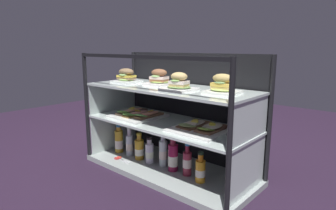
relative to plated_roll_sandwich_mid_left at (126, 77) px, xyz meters
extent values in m
cube|color=black|center=(0.41, 0.03, -0.68)|extent=(6.00, 6.00, 0.02)
cube|color=#98A29E|center=(0.41, 0.03, -0.65)|extent=(1.29, 0.53, 0.04)
cylinder|color=black|center=(-0.22, -0.22, -0.24)|extent=(0.03, 0.03, 0.85)
cylinder|color=black|center=(1.04, -0.22, -0.24)|extent=(0.03, 0.03, 0.85)
cylinder|color=black|center=(-0.22, 0.27, -0.24)|extent=(0.03, 0.03, 0.85)
cylinder|color=black|center=(1.04, 0.27, -0.24)|extent=(0.03, 0.03, 0.85)
cube|color=black|center=(0.41, -0.22, 0.17)|extent=(1.26, 0.02, 0.02)
cube|color=black|center=(0.41, 0.28, -0.22)|extent=(1.23, 0.01, 0.81)
cube|color=silver|center=(-0.20, 0.03, -0.47)|extent=(0.01, 0.47, 0.32)
cube|color=silver|center=(1.02, 0.03, -0.47)|extent=(0.01, 0.47, 0.32)
cube|color=silver|center=(0.41, 0.03, -0.30)|extent=(1.24, 0.48, 0.02)
cube|color=silver|center=(-0.20, 0.03, -0.18)|extent=(0.01, 0.47, 0.24)
cube|color=silver|center=(1.02, 0.03, -0.18)|extent=(0.01, 0.47, 0.24)
cube|color=silver|center=(0.41, 0.03, -0.05)|extent=(1.24, 0.48, 0.02)
cube|color=white|center=(0.00, 0.00, -0.04)|extent=(0.18, 0.18, 0.02)
ellipsoid|color=#9CD06A|center=(0.00, 0.00, -0.02)|extent=(0.13, 0.11, 0.02)
cube|color=#90714C|center=(0.00, 0.00, -0.01)|extent=(0.14, 0.10, 0.02)
cube|color=gold|center=(0.00, 0.00, 0.01)|extent=(0.14, 0.10, 0.02)
ellipsoid|color=#8DBD6D|center=(0.00, -0.04, 0.02)|extent=(0.08, 0.04, 0.01)
ellipsoid|color=brown|center=(0.00, 0.00, 0.04)|extent=(0.14, 0.10, 0.05)
cube|color=white|center=(0.28, 0.07, -0.04)|extent=(0.18, 0.18, 0.02)
ellipsoid|color=#A3C85E|center=(0.28, 0.07, -0.02)|extent=(0.14, 0.12, 0.01)
cube|color=#99623F|center=(0.28, 0.07, -0.01)|extent=(0.13, 0.11, 0.02)
cube|color=beige|center=(0.28, 0.07, 0.01)|extent=(0.13, 0.12, 0.02)
ellipsoid|color=#97C873|center=(0.28, 0.03, 0.02)|extent=(0.07, 0.05, 0.02)
ellipsoid|color=brown|center=(0.28, 0.07, 0.05)|extent=(0.14, 0.11, 0.05)
cube|color=white|center=(0.55, -0.03, -0.04)|extent=(0.19, 0.19, 0.01)
ellipsoid|color=#638447|center=(0.55, -0.03, -0.02)|extent=(0.16, 0.14, 0.01)
cube|color=#E7C478|center=(0.55, -0.03, -0.01)|extent=(0.12, 0.11, 0.02)
cube|color=#F1DDCF|center=(0.55, -0.03, 0.01)|extent=(0.12, 0.11, 0.02)
ellipsoid|color=#81AF5C|center=(0.55, -0.07, 0.02)|extent=(0.07, 0.04, 0.01)
ellipsoid|color=tan|center=(0.55, -0.03, 0.04)|extent=(0.13, 0.11, 0.05)
cube|color=white|center=(0.83, 0.04, -0.04)|extent=(0.19, 0.19, 0.01)
ellipsoid|color=#A2BE5E|center=(0.83, 0.04, -0.02)|extent=(0.15, 0.13, 0.02)
cube|color=#DABB6A|center=(0.83, 0.04, -0.01)|extent=(0.13, 0.08, 0.02)
cube|color=#EBC24E|center=(0.83, 0.04, 0.01)|extent=(0.13, 0.09, 0.02)
ellipsoid|color=#92BD74|center=(0.83, 0.01, 0.02)|extent=(0.08, 0.03, 0.02)
ellipsoid|color=tan|center=(0.83, 0.04, 0.05)|extent=(0.13, 0.09, 0.06)
cube|color=white|center=(0.13, 0.00, -0.29)|extent=(0.34, 0.35, 0.02)
cube|color=brown|center=(0.04, 0.01, -0.27)|extent=(0.08, 0.27, 0.02)
ellipsoid|color=#7CBF4E|center=(0.04, -0.07, -0.26)|extent=(0.08, 0.14, 0.05)
ellipsoid|color=#E4A17B|center=(0.04, 0.01, -0.26)|extent=(0.07, 0.22, 0.01)
cylinder|color=#FBE145|center=(0.04, 0.01, -0.25)|extent=(0.06, 0.06, 0.02)
cube|color=brown|center=(0.13, -0.01, -0.27)|extent=(0.08, 0.25, 0.01)
ellipsoid|color=#6CB447|center=(0.13, -0.08, -0.26)|extent=(0.09, 0.13, 0.04)
ellipsoid|color=#DE948C|center=(0.13, -0.01, -0.26)|extent=(0.07, 0.20, 0.01)
cylinder|color=yellow|center=(0.13, 0.00, -0.25)|extent=(0.06, 0.06, 0.03)
cube|color=brown|center=(0.23, 0.01, -0.27)|extent=(0.08, 0.24, 0.02)
ellipsoid|color=#69AF53|center=(0.23, -0.06, -0.26)|extent=(0.08, 0.12, 0.05)
ellipsoid|color=#EF9D80|center=(0.23, 0.01, -0.26)|extent=(0.07, 0.19, 0.02)
cylinder|color=#FDE549|center=(0.22, 0.04, -0.24)|extent=(0.05, 0.05, 0.02)
cube|color=white|center=(0.70, 0.01, -0.29)|extent=(0.34, 0.35, 0.01)
cube|color=brown|center=(0.62, 0.05, -0.28)|extent=(0.12, 0.25, 0.01)
ellipsoid|color=#A3BA6D|center=(0.62, -0.03, -0.27)|extent=(0.13, 0.15, 0.03)
ellipsoid|color=beige|center=(0.62, 0.05, -0.27)|extent=(0.10, 0.20, 0.01)
cylinder|color=#FCE146|center=(0.62, 0.05, -0.26)|extent=(0.06, 0.05, 0.03)
cube|color=brown|center=(0.77, 0.04, -0.28)|extent=(0.12, 0.24, 0.01)
ellipsoid|color=olive|center=(0.77, -0.03, -0.26)|extent=(0.11, 0.12, 0.04)
ellipsoid|color=beige|center=(0.77, 0.04, -0.26)|extent=(0.10, 0.19, 0.02)
cylinder|color=yellow|center=(0.77, 0.04, -0.25)|extent=(0.06, 0.06, 0.02)
cylinder|color=gold|center=(-0.09, -0.02, -0.54)|extent=(0.07, 0.07, 0.18)
cylinder|color=silver|center=(-0.09, -0.02, -0.56)|extent=(0.07, 0.07, 0.07)
cylinder|color=gold|center=(-0.09, -0.02, -0.43)|extent=(0.04, 0.04, 0.03)
cylinder|color=teal|center=(-0.09, -0.02, -0.41)|extent=(0.04, 0.04, 0.01)
cylinder|color=white|center=(0.02, -0.01, -0.55)|extent=(0.06, 0.06, 0.16)
cylinder|color=white|center=(0.02, -0.01, -0.56)|extent=(0.06, 0.06, 0.06)
cylinder|color=white|center=(0.02, -0.01, -0.44)|extent=(0.03, 0.03, 0.05)
cylinder|color=silver|center=(0.02, -0.01, -0.41)|extent=(0.04, 0.04, 0.01)
cylinder|color=gold|center=(0.15, -0.02, -0.55)|extent=(0.07, 0.07, 0.15)
cylinder|color=white|center=(0.15, -0.02, -0.57)|extent=(0.07, 0.07, 0.05)
cylinder|color=gold|center=(0.15, -0.02, -0.46)|extent=(0.03, 0.03, 0.04)
cylinder|color=gold|center=(0.15, -0.02, -0.43)|extent=(0.04, 0.04, 0.01)
cylinder|color=white|center=(0.26, -0.01, -0.55)|extent=(0.06, 0.06, 0.15)
cylinder|color=white|center=(0.26, -0.01, -0.56)|extent=(0.06, 0.06, 0.05)
cylinder|color=white|center=(0.26, -0.01, -0.46)|extent=(0.03, 0.03, 0.04)
cylinder|color=black|center=(0.26, -0.01, -0.44)|extent=(0.04, 0.04, 0.01)
cylinder|color=silver|center=(0.37, 0.01, -0.53)|extent=(0.06, 0.06, 0.19)
cylinder|color=white|center=(0.37, 0.01, -0.54)|extent=(0.06, 0.06, 0.06)
cylinder|color=white|center=(0.37, 0.01, -0.42)|extent=(0.03, 0.03, 0.04)
cylinder|color=gold|center=(0.37, 0.01, -0.40)|extent=(0.04, 0.04, 0.01)
cylinder|color=#971943|center=(0.48, 0.00, -0.53)|extent=(0.07, 0.07, 0.19)
cylinder|color=white|center=(0.48, 0.00, -0.55)|extent=(0.07, 0.07, 0.07)
cylinder|color=maroon|center=(0.48, 0.00, -0.41)|extent=(0.04, 0.04, 0.05)
cylinder|color=teal|center=(0.48, 0.00, -0.38)|extent=(0.04, 0.04, 0.01)
cylinder|color=#9F2D44|center=(0.60, 0.00, -0.55)|extent=(0.06, 0.06, 0.16)
cylinder|color=silver|center=(0.60, 0.00, -0.54)|extent=(0.06, 0.06, 0.06)
cylinder|color=maroon|center=(0.60, 0.00, -0.44)|extent=(0.03, 0.03, 0.05)
cylinder|color=#2874B7|center=(0.60, 0.00, -0.41)|extent=(0.03, 0.03, 0.01)
cylinder|color=orange|center=(0.73, -0.02, -0.56)|extent=(0.06, 0.06, 0.14)
cylinder|color=white|center=(0.73, -0.02, -0.57)|extent=(0.07, 0.07, 0.05)
cylinder|color=orange|center=(0.73, -0.02, -0.46)|extent=(0.03, 0.03, 0.04)
cylinder|color=black|center=(0.73, -0.02, -0.43)|extent=(0.04, 0.04, 0.01)
sphere|color=orange|center=(0.93, 0.12, -0.59)|extent=(0.08, 0.08, 0.08)
cube|color=silver|center=(0.10, -0.12, -0.63)|extent=(0.11, 0.03, 0.00)
torus|color=red|center=(0.01, -0.13, -0.62)|extent=(0.05, 0.05, 0.01)
cube|color=silver|center=(0.10, -0.13, -0.63)|extent=(0.11, 0.03, 0.00)
torus|color=red|center=(0.01, -0.11, -0.62)|extent=(0.05, 0.05, 0.01)
cylinder|color=silver|center=(0.06, -0.12, -0.62)|extent=(0.01, 0.01, 0.01)
camera|label=1|loc=(1.71, -1.45, 0.23)|focal=30.61mm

